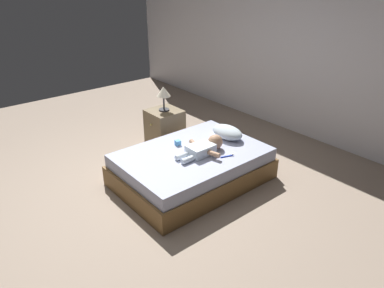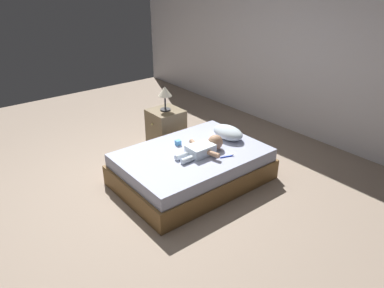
% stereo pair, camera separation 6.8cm
% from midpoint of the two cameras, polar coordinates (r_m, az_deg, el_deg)
% --- Properties ---
extents(ground_plane, '(8.00, 8.00, 0.00)m').
position_cam_midpoint_polar(ground_plane, '(4.21, -10.23, -8.03)').
color(ground_plane, gray).
extents(wall_behind_bed, '(8.00, 0.12, 2.55)m').
position_cam_midpoint_polar(wall_behind_bed, '(5.67, 16.60, 14.28)').
color(wall_behind_bed, silver).
rests_on(wall_behind_bed, ground_plane).
extents(bed, '(1.21, 1.73, 0.40)m').
position_cam_midpoint_polar(bed, '(4.32, -0.45, -3.61)').
color(bed, brown).
rests_on(bed, ground_plane).
extents(pillow, '(0.45, 0.27, 0.16)m').
position_cam_midpoint_polar(pillow, '(4.55, 5.17, 1.87)').
color(pillow, silver).
rests_on(pillow, bed).
extents(baby, '(0.50, 0.63, 0.18)m').
position_cam_midpoint_polar(baby, '(4.17, 1.57, -0.56)').
color(baby, white).
rests_on(baby, bed).
extents(toothbrush, '(0.07, 0.16, 0.02)m').
position_cam_midpoint_polar(toothbrush, '(4.13, 5.18, -1.89)').
color(toothbrush, blue).
rests_on(toothbrush, bed).
extents(nightstand, '(0.43, 0.46, 0.54)m').
position_cam_midpoint_polar(nightstand, '(5.17, -4.70, 2.49)').
color(nightstand, brown).
rests_on(nightstand, ground_plane).
extents(lamp, '(0.19, 0.19, 0.34)m').
position_cam_midpoint_polar(lamp, '(4.99, -4.92, 8.02)').
color(lamp, '#333338').
rests_on(lamp, nightstand).
extents(toy_block, '(0.07, 0.07, 0.06)m').
position_cam_midpoint_polar(toy_block, '(4.37, -2.70, 0.19)').
color(toy_block, '#53A2E4').
rests_on(toy_block, bed).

